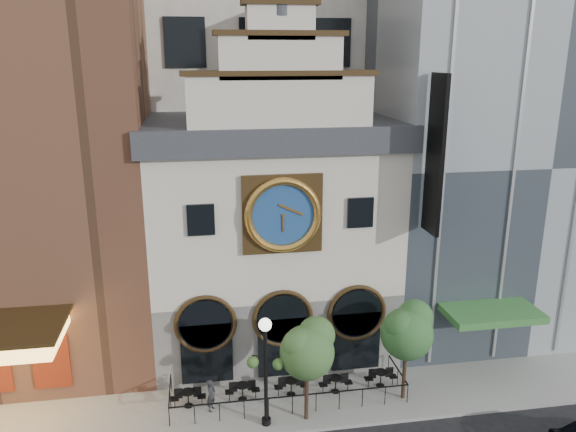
% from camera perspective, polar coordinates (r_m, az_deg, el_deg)
% --- Properties ---
extents(sidewalk, '(44.00, 5.00, 0.15)m').
position_cam_1_polar(sidewalk, '(27.30, -0.04, -18.01)').
color(sidewalk, gray).
rests_on(sidewalk, ground).
extents(clock_building, '(12.60, 8.78, 18.65)m').
position_cam_1_polar(clock_building, '(29.19, -1.74, -1.24)').
color(clock_building, '#605E5B').
rests_on(clock_building, ground).
extents(theater_building, '(14.00, 15.60, 25.00)m').
position_cam_1_polar(theater_building, '(31.31, -27.06, 9.28)').
color(theater_building, brown).
rests_on(theater_building, ground).
extents(retail_building, '(14.00, 14.40, 20.00)m').
position_cam_1_polar(retail_building, '(34.53, 19.73, 6.43)').
color(retail_building, gray).
rests_on(retail_building, ground).
extents(cafe_railing, '(10.60, 2.60, 0.90)m').
position_cam_1_polar(cafe_railing, '(27.01, -0.04, -17.09)').
color(cafe_railing, black).
rests_on(cafe_railing, sidewalk).
extents(bistro_0, '(1.58, 0.68, 0.90)m').
position_cam_1_polar(bistro_0, '(26.77, -10.11, -17.67)').
color(bistro_0, black).
rests_on(bistro_0, sidewalk).
extents(bistro_1, '(1.58, 0.68, 0.90)m').
position_cam_1_polar(bistro_1, '(26.90, -4.65, -17.26)').
color(bistro_1, black).
rests_on(bistro_1, sidewalk).
extents(bistro_2, '(1.58, 0.68, 0.90)m').
position_cam_1_polar(bistro_2, '(27.15, 0.32, -16.86)').
color(bistro_2, black).
rests_on(bistro_2, sidewalk).
extents(bistro_3, '(1.58, 0.68, 0.90)m').
position_cam_1_polar(bistro_3, '(27.42, 4.86, -16.56)').
color(bistro_3, black).
rests_on(bistro_3, sidewalk).
extents(bistro_4, '(1.58, 0.68, 0.90)m').
position_cam_1_polar(bistro_4, '(28.10, 9.40, -15.86)').
color(bistro_4, black).
rests_on(bistro_4, sidewalk).
extents(pedestrian, '(0.57, 0.65, 1.51)m').
position_cam_1_polar(pedestrian, '(26.22, -7.81, -17.59)').
color(pedestrian, '#222227').
rests_on(pedestrian, sidewalk).
extents(lamppost, '(1.54, 0.82, 4.96)m').
position_cam_1_polar(lamppost, '(23.96, -2.30, -14.43)').
color(lamppost, black).
rests_on(lamppost, sidewalk).
extents(tree_left, '(2.41, 2.32, 4.64)m').
position_cam_1_polar(tree_left, '(24.16, 2.03, -13.25)').
color(tree_left, '#382619').
rests_on(tree_left, sidewalk).
extents(tree_right, '(2.44, 2.35, 4.71)m').
position_cam_1_polar(tree_right, '(26.02, 12.06, -11.22)').
color(tree_right, '#382619').
rests_on(tree_right, sidewalk).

